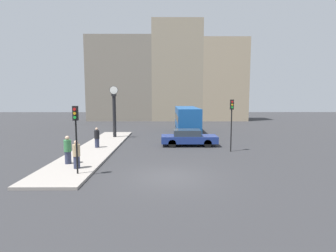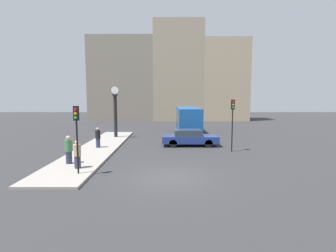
# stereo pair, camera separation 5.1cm
# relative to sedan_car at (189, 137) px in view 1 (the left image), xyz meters

# --- Properties ---
(ground_plane) EXTENTS (120.00, 120.00, 0.00)m
(ground_plane) POSITION_rel_sedan_car_xyz_m (-1.75, -8.93, -0.72)
(ground_plane) COLOR #2D2D30
(sidewalk_corner) EXTENTS (3.14, 18.77, 0.15)m
(sidewalk_corner) POSITION_rel_sedan_car_xyz_m (-7.53, -1.55, -0.65)
(sidewalk_corner) COLOR gray
(sidewalk_corner) RESTS_ON ground_plane
(building_row) EXTENTS (28.28, 5.00, 17.47)m
(building_row) POSITION_rel_sedan_car_xyz_m (-1.73, 25.42, 7.09)
(building_row) COLOR gray
(building_row) RESTS_ON ground_plane
(sedan_car) EXTENTS (4.79, 1.88, 1.41)m
(sedan_car) POSITION_rel_sedan_car_xyz_m (0.00, 0.00, 0.00)
(sedan_car) COLOR navy
(sedan_car) RESTS_ON ground_plane
(bus_distant) EXTENTS (2.41, 9.26, 3.01)m
(bus_distant) POSITION_rel_sedan_car_xyz_m (0.44, 7.84, 0.99)
(bus_distant) COLOR #195199
(bus_distant) RESTS_ON ground_plane
(traffic_light_near) EXTENTS (0.26, 0.24, 3.60)m
(traffic_light_near) POSITION_rel_sedan_car_xyz_m (-6.66, -8.79, 2.01)
(traffic_light_near) COLOR black
(traffic_light_near) RESTS_ON sidewalk_corner
(traffic_light_far) EXTENTS (0.26, 0.24, 4.02)m
(traffic_light_far) POSITION_rel_sedan_car_xyz_m (3.07, -2.46, 2.15)
(traffic_light_far) COLOR black
(traffic_light_far) RESTS_ON ground_plane
(street_clock) EXTENTS (0.84, 0.44, 5.16)m
(street_clock) POSITION_rel_sedan_car_xyz_m (-7.21, 4.13, 1.94)
(street_clock) COLOR black
(street_clock) RESTS_ON sidewalk_corner
(pedestrian_green_hoodie) EXTENTS (0.44, 0.44, 1.72)m
(pedestrian_green_hoodie) POSITION_rel_sedan_car_xyz_m (-7.94, -6.69, 0.27)
(pedestrian_green_hoodie) COLOR #2D334C
(pedestrian_green_hoodie) RESTS_ON sidewalk_corner
(pedestrian_tan_coat) EXTENTS (0.42, 0.42, 1.62)m
(pedestrian_tan_coat) POSITION_rel_sedan_car_xyz_m (-7.05, -7.74, 0.22)
(pedestrian_tan_coat) COLOR #2D334C
(pedestrian_tan_coat) RESTS_ON sidewalk_corner
(pedestrian_black_jacket) EXTENTS (0.41, 0.41, 1.62)m
(pedestrian_black_jacket) POSITION_rel_sedan_car_xyz_m (-7.53, -1.52, 0.22)
(pedestrian_black_jacket) COLOR #2D334C
(pedestrian_black_jacket) RESTS_ON sidewalk_corner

